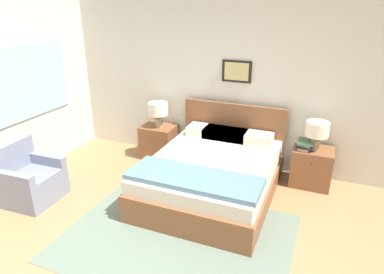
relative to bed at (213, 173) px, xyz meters
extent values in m
cube|color=beige|center=(-0.18, 1.07, 1.00)|extent=(7.55, 0.06, 2.60)
cube|color=black|center=(-0.01, 1.02, 1.19)|extent=(0.44, 0.02, 0.32)
cube|color=tan|center=(-0.01, 1.01, 1.19)|extent=(0.36, 0.00, 0.26)
cube|color=beige|center=(-2.79, -0.38, 1.00)|extent=(0.06, 5.23, 2.60)
cube|color=#9EBCDB|center=(-2.74, -0.34, 1.07)|extent=(0.02, 1.59, 1.04)
cube|color=slate|center=(-0.05, -1.04, -0.30)|extent=(2.48, 1.88, 0.01)
cube|color=brown|center=(0.00, -0.04, -0.16)|extent=(1.59, 2.03, 0.28)
cube|color=brown|center=(0.00, -1.03, 0.02)|extent=(1.59, 0.06, 0.08)
cube|color=beige|center=(0.00, -0.04, 0.11)|extent=(1.53, 1.95, 0.26)
cube|color=brown|center=(0.00, 0.95, 0.48)|extent=(1.59, 0.06, 0.48)
cube|color=slate|center=(0.00, -0.67, 0.27)|extent=(1.56, 0.57, 0.06)
cube|color=beige|center=(-0.38, 0.72, 0.31)|extent=(0.52, 0.32, 0.14)
cube|color=beige|center=(0.38, 0.72, 0.31)|extent=(0.52, 0.32, 0.14)
cube|color=slate|center=(0.00, 0.72, 0.31)|extent=(0.52, 0.32, 0.14)
cube|color=slate|center=(-0.12, 0.72, 0.31)|extent=(0.52, 0.32, 0.14)
cube|color=gray|center=(-2.14, -1.05, -0.11)|extent=(0.67, 0.69, 0.39)
cube|color=gray|center=(-2.40, -1.07, 0.28)|extent=(0.15, 0.67, 0.38)
cube|color=gray|center=(-2.15, -0.77, 0.16)|extent=(0.64, 0.13, 0.14)
cube|color=gray|center=(-2.12, -1.34, 0.16)|extent=(0.64, 0.13, 0.14)
cube|color=brown|center=(-1.21, 0.77, -0.03)|extent=(0.54, 0.44, 0.55)
sphere|color=#332D28|center=(-1.21, 0.54, 0.13)|extent=(0.02, 0.02, 0.02)
cube|color=brown|center=(1.21, 0.77, -0.03)|extent=(0.54, 0.44, 0.55)
sphere|color=#332D28|center=(1.21, 0.54, 0.13)|extent=(0.02, 0.02, 0.02)
cylinder|color=gray|center=(-1.19, 0.75, 0.32)|extent=(0.12, 0.12, 0.15)
cylinder|color=gray|center=(-1.19, 0.75, 0.42)|extent=(0.02, 0.02, 0.06)
cylinder|color=beige|center=(-1.19, 0.75, 0.55)|extent=(0.31, 0.31, 0.20)
cylinder|color=gray|center=(1.22, 0.75, 0.32)|extent=(0.12, 0.12, 0.15)
cylinder|color=gray|center=(1.22, 0.75, 0.42)|extent=(0.02, 0.02, 0.06)
cylinder|color=beige|center=(1.22, 0.75, 0.55)|extent=(0.31, 0.31, 0.20)
cube|color=beige|center=(1.09, 0.72, 0.27)|extent=(0.18, 0.25, 0.04)
cube|color=#232328|center=(1.09, 0.72, 0.31)|extent=(0.22, 0.28, 0.03)
cube|color=silver|center=(1.09, 0.72, 0.33)|extent=(0.20, 0.24, 0.02)
cube|color=#4C7551|center=(1.09, 0.72, 0.36)|extent=(0.21, 0.27, 0.03)
camera|label=1|loc=(1.30, -3.88, 2.18)|focal=32.00mm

